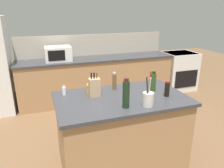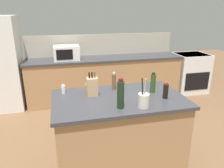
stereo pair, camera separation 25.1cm
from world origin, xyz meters
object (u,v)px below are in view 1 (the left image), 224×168
(olive_oil_bottle, at_px, (153,82))
(wine_bottle, at_px, (126,94))
(pepper_grinder, at_px, (114,81))
(range_oven, at_px, (179,71))
(honey_jar, at_px, (89,88))
(knife_block, at_px, (94,87))
(utensil_crock, at_px, (148,99))
(soy_sauce_bottle, at_px, (167,89))
(hot_sauce_bottle, at_px, (152,78))
(salt_shaker, at_px, (64,91))
(microwave, at_px, (58,54))

(olive_oil_bottle, height_order, wine_bottle, wine_bottle)
(pepper_grinder, bearing_deg, range_oven, 38.86)
(pepper_grinder, distance_m, honey_jar, 0.34)
(knife_block, height_order, utensil_crock, utensil_crock)
(soy_sauce_bottle, height_order, honey_jar, soy_sauce_bottle)
(knife_block, bearing_deg, olive_oil_bottle, -3.60)
(utensil_crock, relative_size, olive_oil_bottle, 1.26)
(range_oven, height_order, wine_bottle, wine_bottle)
(range_oven, xyz_separation_m, knife_block, (-2.68, -2.06, 0.59))
(soy_sauce_bottle, relative_size, wine_bottle, 0.59)
(olive_oil_bottle, bearing_deg, wine_bottle, -146.10)
(utensil_crock, relative_size, hot_sauce_bottle, 1.62)
(honey_jar, bearing_deg, pepper_grinder, 2.11)
(range_oven, relative_size, knife_block, 3.17)
(range_oven, bearing_deg, knife_block, -142.44)
(knife_block, bearing_deg, hot_sauce_bottle, 12.83)
(utensil_crock, height_order, olive_oil_bottle, utensil_crock)
(utensil_crock, distance_m, salt_shaker, 1.02)
(olive_oil_bottle, bearing_deg, utensil_crock, -125.52)
(utensil_crock, height_order, soy_sauce_bottle, utensil_crock)
(microwave, xyz_separation_m, soy_sauce_bottle, (1.03, -2.34, -0.05))
(utensil_crock, distance_m, honey_jar, 0.77)
(pepper_grinder, relative_size, honey_jar, 1.95)
(honey_jar, xyz_separation_m, salt_shaker, (-0.31, 0.02, -0.00))
(range_oven, xyz_separation_m, utensil_crock, (-2.20, -2.51, 0.56))
(olive_oil_bottle, height_order, salt_shaker, olive_oil_bottle)
(soy_sauce_bottle, xyz_separation_m, olive_oil_bottle, (-0.07, 0.21, 0.03))
(utensil_crock, relative_size, soy_sauce_bottle, 1.68)
(microwave, distance_m, knife_block, 2.07)
(olive_oil_bottle, bearing_deg, knife_block, 174.72)
(microwave, height_order, honey_jar, microwave)
(microwave, distance_m, salt_shaker, 1.91)
(utensil_crock, bearing_deg, microwave, 105.29)
(soy_sauce_bottle, height_order, pepper_grinder, pepper_grinder)
(hot_sauce_bottle, relative_size, olive_oil_bottle, 0.78)
(olive_oil_bottle, distance_m, wine_bottle, 0.62)
(microwave, bearing_deg, wine_bottle, -79.81)
(microwave, relative_size, knife_block, 1.76)
(wine_bottle, bearing_deg, salt_shaker, 134.92)
(range_oven, distance_m, honey_jar, 3.37)
(knife_block, height_order, wine_bottle, wine_bottle)
(knife_block, height_order, salt_shaker, knife_block)
(range_oven, relative_size, pepper_grinder, 4.01)
(range_oven, relative_size, salt_shaker, 8.09)
(range_oven, bearing_deg, hot_sauce_bottle, -133.99)
(knife_block, bearing_deg, salt_shaker, 156.86)
(honey_jar, relative_size, salt_shaker, 1.03)
(utensil_crock, xyz_separation_m, honey_jar, (-0.51, 0.59, -0.03))
(range_oven, distance_m, wine_bottle, 3.54)
(microwave, height_order, hot_sauce_bottle, microwave)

